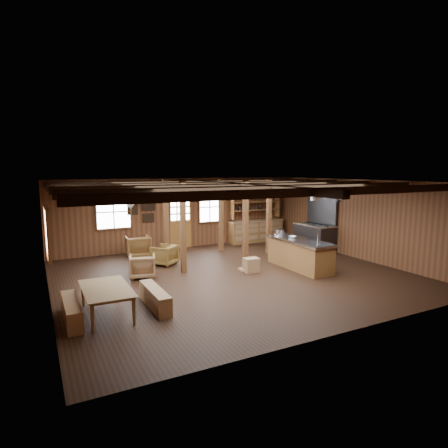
% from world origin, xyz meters
% --- Properties ---
extents(room, '(10.04, 9.04, 2.84)m').
position_xyz_m(room, '(0.00, 0.00, 1.40)').
color(room, black).
rests_on(room, ground).
extents(ceiling_joists, '(9.80, 8.82, 0.18)m').
position_xyz_m(ceiling_joists, '(0.00, 0.18, 2.68)').
color(ceiling_joists, black).
rests_on(ceiling_joists, ceiling).
extents(timber_posts, '(3.95, 2.35, 2.80)m').
position_xyz_m(timber_posts, '(0.52, 2.08, 1.40)').
color(timber_posts, '#4F3016').
rests_on(timber_posts, floor).
extents(back_door, '(1.02, 0.08, 2.15)m').
position_xyz_m(back_door, '(0.00, 4.45, 0.88)').
color(back_door, brown).
rests_on(back_door, floor).
extents(window_back_left, '(1.32, 0.06, 1.32)m').
position_xyz_m(window_back_left, '(-2.60, 4.46, 1.60)').
color(window_back_left, white).
rests_on(window_back_left, wall_back).
extents(window_back_right, '(1.02, 0.06, 1.32)m').
position_xyz_m(window_back_right, '(1.30, 4.46, 1.60)').
color(window_back_right, white).
rests_on(window_back_right, wall_back).
extents(window_left, '(0.14, 1.24, 1.32)m').
position_xyz_m(window_left, '(-4.96, 0.50, 1.60)').
color(window_left, white).
rests_on(window_left, wall_back).
extents(notice_boards, '(1.08, 0.03, 0.90)m').
position_xyz_m(notice_boards, '(-1.50, 4.46, 1.64)').
color(notice_boards, beige).
rests_on(notice_boards, wall_back).
extents(back_counter, '(2.55, 0.60, 2.45)m').
position_xyz_m(back_counter, '(3.40, 4.20, 0.60)').
color(back_counter, brown).
rests_on(back_counter, floor).
extents(pendant_lamps, '(1.86, 2.36, 0.66)m').
position_xyz_m(pendant_lamps, '(-2.25, 1.00, 2.25)').
color(pendant_lamps, '#2E2E30').
rests_on(pendant_lamps, ceiling).
extents(pot_rack, '(0.43, 3.00, 0.45)m').
position_xyz_m(pot_rack, '(3.24, 0.38, 2.30)').
color(pot_rack, '#2E2E30').
rests_on(pot_rack, ceiling).
extents(kitchen_island, '(0.88, 2.50, 1.20)m').
position_xyz_m(kitchen_island, '(2.27, -0.27, 0.48)').
color(kitchen_island, brown).
rests_on(kitchen_island, floor).
extents(step_stool, '(0.51, 0.37, 0.45)m').
position_xyz_m(step_stool, '(0.65, 0.03, 0.22)').
color(step_stool, brown).
rests_on(step_stool, floor).
extents(commercial_range, '(0.89, 1.74, 2.14)m').
position_xyz_m(commercial_range, '(4.64, 1.71, 0.68)').
color(commercial_range, '#2E2E30').
rests_on(commercial_range, floor).
extents(dining_table, '(0.99, 1.76, 0.62)m').
position_xyz_m(dining_table, '(-3.90, -1.49, 0.31)').
color(dining_table, olive).
rests_on(dining_table, floor).
extents(bench_wall, '(0.30, 1.61, 0.44)m').
position_xyz_m(bench_wall, '(-4.65, -1.49, 0.22)').
color(bench_wall, brown).
rests_on(bench_wall, floor).
extents(bench_aisle, '(0.30, 1.61, 0.44)m').
position_xyz_m(bench_aisle, '(-2.86, -1.49, 0.22)').
color(bench_aisle, brown).
rests_on(bench_aisle, floor).
extents(armchair_a, '(1.01, 1.02, 0.67)m').
position_xyz_m(armchair_a, '(-1.45, 2.13, 0.33)').
color(armchair_a, brown).
rests_on(armchair_a, floor).
extents(armchair_b, '(0.88, 0.90, 0.77)m').
position_xyz_m(armchair_b, '(-1.94, 3.66, 0.39)').
color(armchair_b, brown).
rests_on(armchair_b, floor).
extents(armchair_c, '(0.90, 0.91, 0.68)m').
position_xyz_m(armchair_c, '(-2.49, 1.00, 0.34)').
color(armchair_c, brown).
rests_on(armchair_c, floor).
extents(counter_pot, '(0.33, 0.33, 0.20)m').
position_xyz_m(counter_pot, '(2.15, 0.68, 1.04)').
color(counter_pot, silver).
rests_on(counter_pot, kitchen_island).
extents(bowl, '(0.31, 0.31, 0.06)m').
position_xyz_m(bowl, '(2.22, 0.06, 0.97)').
color(bowl, silver).
rests_on(bowl, kitchen_island).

